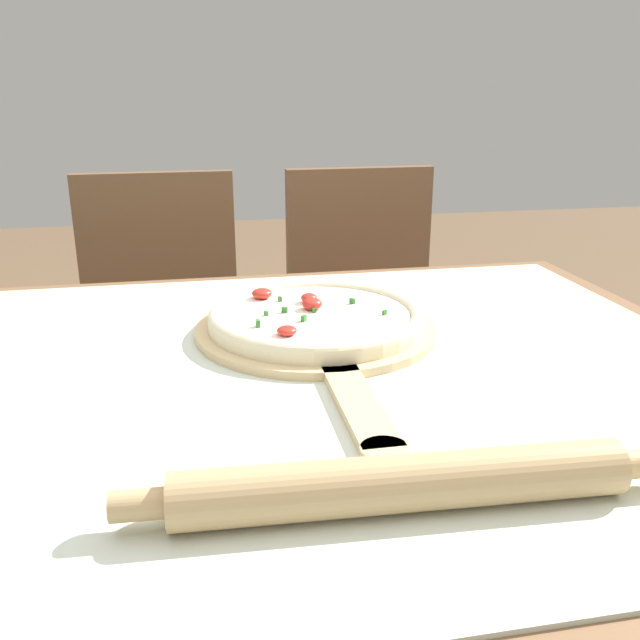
{
  "coord_description": "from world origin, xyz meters",
  "views": [
    {
      "loc": [
        -0.15,
        -0.78,
        1.07
      ],
      "look_at": [
        0.02,
        0.11,
        0.76
      ],
      "focal_mm": 38.0,
      "sensor_mm": 36.0,
      "label": 1
    }
  ],
  "objects_px": {
    "pizza_peel": "(319,335)",
    "chair_left": "(163,332)",
    "pizza": "(316,317)",
    "rolling_pin": "(402,483)",
    "chair_right": "(367,319)"
  },
  "relations": [
    {
      "from": "pizza_peel",
      "to": "pizza",
      "type": "relative_size",
      "value": 1.8
    },
    {
      "from": "pizza_peel",
      "to": "pizza",
      "type": "distance_m",
      "value": 0.03
    },
    {
      "from": "chair_right",
      "to": "rolling_pin",
      "type": "bearing_deg",
      "value": -104.68
    },
    {
      "from": "pizza",
      "to": "chair_left",
      "type": "distance_m",
      "value": 0.76
    },
    {
      "from": "pizza_peel",
      "to": "rolling_pin",
      "type": "xyz_separation_m",
      "value": [
        -0.01,
        -0.42,
        0.02
      ]
    },
    {
      "from": "pizza_peel",
      "to": "pizza",
      "type": "xyz_separation_m",
      "value": [
        -0.0,
        0.02,
        0.02
      ]
    },
    {
      "from": "chair_left",
      "to": "pizza_peel",
      "type": "bearing_deg",
      "value": -71.33
    },
    {
      "from": "chair_left",
      "to": "chair_right",
      "type": "relative_size",
      "value": 1.0
    },
    {
      "from": "pizza",
      "to": "rolling_pin",
      "type": "bearing_deg",
      "value": -91.16
    },
    {
      "from": "rolling_pin",
      "to": "chair_left",
      "type": "relative_size",
      "value": 0.54
    },
    {
      "from": "pizza_peel",
      "to": "chair_right",
      "type": "bearing_deg",
      "value": 69.78
    },
    {
      "from": "pizza_peel",
      "to": "chair_left",
      "type": "height_order",
      "value": "chair_left"
    },
    {
      "from": "pizza_peel",
      "to": "pizza",
      "type": "bearing_deg",
      "value": 91.0
    },
    {
      "from": "pizza",
      "to": "chair_left",
      "type": "bearing_deg",
      "value": 110.52
    },
    {
      "from": "chair_right",
      "to": "pizza_peel",
      "type": "bearing_deg",
      "value": -111.48
    }
  ]
}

